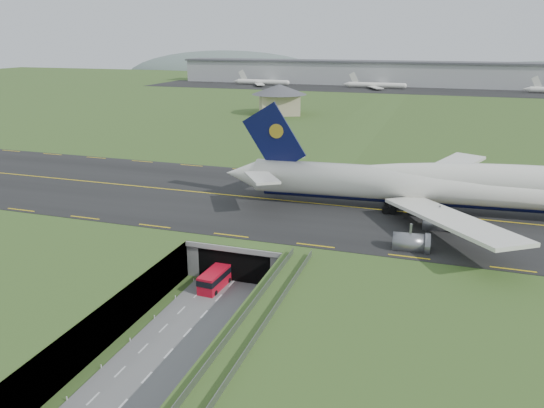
% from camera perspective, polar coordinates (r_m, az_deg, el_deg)
% --- Properties ---
extents(ground, '(900.00, 900.00, 0.00)m').
position_cam_1_polar(ground, '(77.77, -6.37, -10.81)').
color(ground, '#384F1F').
rests_on(ground, ground).
extents(airfield_deck, '(800.00, 800.00, 6.00)m').
position_cam_1_polar(airfield_deck, '(76.40, -6.44, -8.82)').
color(airfield_deck, gray).
rests_on(airfield_deck, ground).
extents(trench_road, '(12.00, 75.00, 0.20)m').
position_cam_1_polar(trench_road, '(71.89, -8.90, -13.38)').
color(trench_road, slate).
rests_on(trench_road, ground).
extents(taxiway, '(800.00, 44.00, 0.18)m').
position_cam_1_polar(taxiway, '(103.98, 1.02, 0.38)').
color(taxiway, black).
rests_on(taxiway, airfield_deck).
extents(tunnel_portal, '(17.00, 22.30, 6.00)m').
position_cam_1_polar(tunnel_portal, '(90.35, -2.06, -4.19)').
color(tunnel_portal, gray).
rests_on(tunnel_portal, ground).
extents(guideway, '(3.00, 53.00, 7.05)m').
position_cam_1_polar(guideway, '(56.21, -4.26, -16.57)').
color(guideway, '#A8A8A3').
rests_on(guideway, ground).
extents(jumbo_jet, '(92.61, 59.78, 19.83)m').
position_cam_1_polar(jumbo_jet, '(100.74, 20.71, 1.76)').
color(jumbo_jet, white).
rests_on(jumbo_jet, ground).
extents(shuttle_tram, '(3.03, 7.15, 2.88)m').
position_cam_1_polar(shuttle_tram, '(81.94, -6.14, -8.00)').
color(shuttle_tram, red).
rests_on(shuttle_tram, ground).
extents(service_building, '(29.71, 29.71, 12.28)m').
position_cam_1_polar(service_building, '(221.79, 0.78, 11.48)').
color(service_building, tan).
rests_on(service_building, ground).
extents(cargo_terminal, '(320.00, 67.00, 15.60)m').
position_cam_1_polar(cargo_terminal, '(363.23, 13.95, 13.47)').
color(cargo_terminal, '#B2B2B2').
rests_on(cargo_terminal, ground).
extents(distant_hills, '(700.00, 91.00, 60.00)m').
position_cam_1_polar(distant_hills, '(494.85, 22.71, 11.53)').
color(distant_hills, slate).
rests_on(distant_hills, ground).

